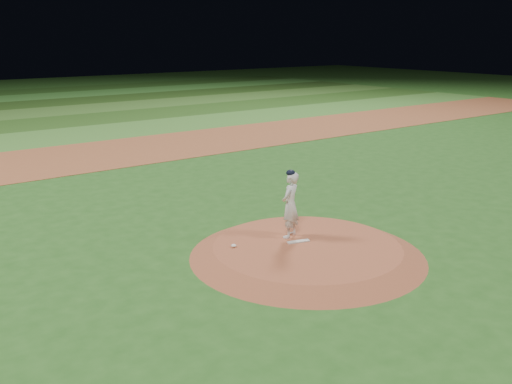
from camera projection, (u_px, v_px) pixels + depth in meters
The scene contains 8 objects.
ground at pixel (307, 255), 13.37m from camera, with size 120.00×120.00×0.00m, color #24561C.
infield_dirt_band at pixel (87, 156), 24.18m from camera, with size 70.00×6.00×0.02m, color brown.
outfield_stripe_0 at pixel (47, 138), 28.43m from camera, with size 70.00×5.00×0.02m, color #3E782B.
outfield_stripe_1 at pixel (19, 125), 32.29m from camera, with size 70.00×5.00×0.02m, color #264F19.
pitchers_mound at pixel (307, 250), 13.34m from camera, with size 5.50×5.50×0.25m, color #9C4D30.
pitching_rubber at pixel (298, 241), 13.52m from camera, with size 0.55×0.14×0.03m, color beige.
rosin_bag at pixel (234, 246), 13.19m from camera, with size 0.12×0.12×0.07m, color white.
pitcher_on_mound at pixel (290, 204), 13.65m from camera, with size 0.70×0.60×1.68m.
Camera 1 is at (-8.42, -9.29, 5.02)m, focal length 40.00 mm.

